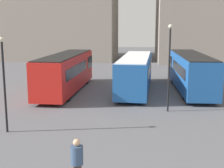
# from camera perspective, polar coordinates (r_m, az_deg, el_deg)

# --- Properties ---
(bus_0) EXTENTS (2.79, 11.96, 3.36)m
(bus_0) POSITION_cam_1_polar(r_m,az_deg,el_deg) (28.45, -8.35, 2.33)
(bus_0) COLOR red
(bus_0) RESTS_ON ground_plane
(bus_1) EXTENTS (3.14, 11.84, 3.16)m
(bus_1) POSITION_cam_1_polar(r_m,az_deg,el_deg) (28.54, 4.35, 2.23)
(bus_1) COLOR #1E56A3
(bus_1) RESTS_ON ground_plane
(bus_2) EXTENTS (2.88, 12.04, 3.35)m
(bus_2) POSITION_cam_1_polar(r_m,az_deg,el_deg) (29.25, 14.18, 2.34)
(bus_2) COLOR #1E56A3
(bus_2) RESTS_ON ground_plane
(traveler) EXTENTS (0.53, 0.53, 1.80)m
(traveler) POSITION_cam_1_polar(r_m,az_deg,el_deg) (11.87, -6.44, -13.28)
(traveler) COLOR #4C3828
(traveler) RESTS_ON ground_plane
(lamp_post_0) EXTENTS (0.28, 0.28, 5.96)m
(lamp_post_0) POSITION_cam_1_polar(r_m,az_deg,el_deg) (21.48, 10.43, 4.08)
(lamp_post_0) COLOR black
(lamp_post_0) RESTS_ON ground_plane
(lamp_post_2) EXTENTS (0.28, 0.28, 5.28)m
(lamp_post_2) POSITION_cam_1_polar(r_m,az_deg,el_deg) (17.92, -19.17, 1.24)
(lamp_post_2) COLOR black
(lamp_post_2) RESTS_ON ground_plane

